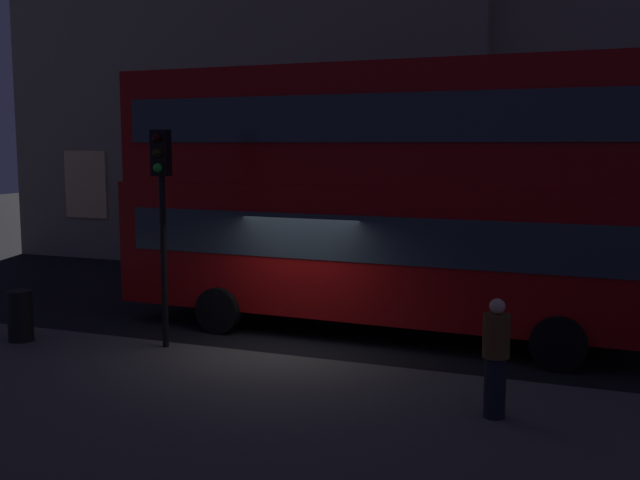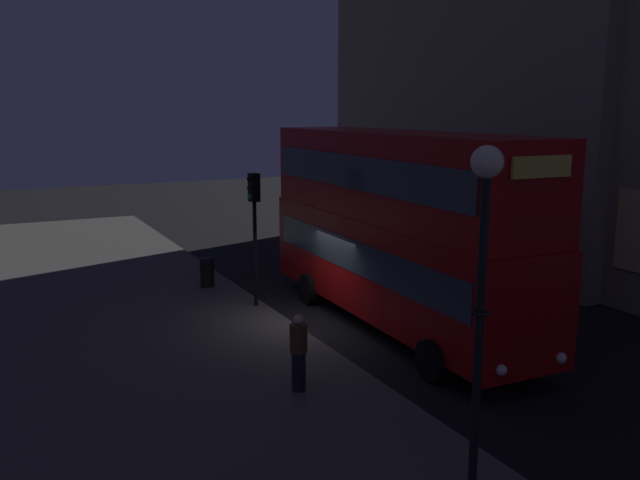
{
  "view_description": "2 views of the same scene",
  "coord_description": "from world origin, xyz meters",
  "px_view_note": "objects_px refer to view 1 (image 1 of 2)",
  "views": [
    {
      "loc": [
        5.74,
        -12.82,
        3.94
      ],
      "look_at": [
        0.3,
        1.1,
        2.05
      ],
      "focal_mm": 42.36,
      "sensor_mm": 36.0,
      "label": 1
    },
    {
      "loc": [
        16.7,
        -8.13,
        6.09
      ],
      "look_at": [
        -0.91,
        0.75,
        2.25
      ],
      "focal_mm": 37.76,
      "sensor_mm": 36.0,
      "label": 2
    }
  ],
  "objects_px": {
    "litter_bin": "(20,316)",
    "traffic_light_near_kerb": "(162,192)",
    "pedestrian": "(496,357)",
    "double_decker_bus": "(378,189)"
  },
  "relations": [
    {
      "from": "litter_bin",
      "to": "traffic_light_near_kerb",
      "type": "bearing_deg",
      "value": 12.53
    },
    {
      "from": "traffic_light_near_kerb",
      "to": "pedestrian",
      "type": "height_order",
      "value": "traffic_light_near_kerb"
    },
    {
      "from": "double_decker_bus",
      "to": "pedestrian",
      "type": "bearing_deg",
      "value": -53.36
    },
    {
      "from": "pedestrian",
      "to": "litter_bin",
      "type": "relative_size",
      "value": 1.71
    },
    {
      "from": "double_decker_bus",
      "to": "traffic_light_near_kerb",
      "type": "relative_size",
      "value": 2.76
    },
    {
      "from": "litter_bin",
      "to": "double_decker_bus",
      "type": "bearing_deg",
      "value": 29.8
    },
    {
      "from": "pedestrian",
      "to": "litter_bin",
      "type": "height_order",
      "value": "pedestrian"
    },
    {
      "from": "pedestrian",
      "to": "double_decker_bus",
      "type": "bearing_deg",
      "value": 68.95
    },
    {
      "from": "double_decker_bus",
      "to": "litter_bin",
      "type": "height_order",
      "value": "double_decker_bus"
    },
    {
      "from": "pedestrian",
      "to": "traffic_light_near_kerb",
      "type": "bearing_deg",
      "value": 110.69
    }
  ]
}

